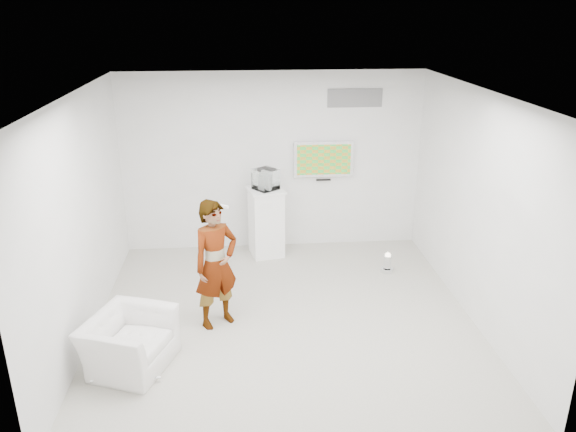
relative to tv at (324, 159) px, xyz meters
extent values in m
cube|color=#A2A095|center=(-0.85, -2.45, -1.55)|extent=(5.00, 5.00, 0.01)
cube|color=#2F2F32|center=(-0.85, -2.45, 1.45)|extent=(5.00, 5.00, 0.01)
cube|color=silver|center=(-0.85, 0.05, -0.05)|extent=(5.00, 0.01, 3.00)
cube|color=silver|center=(-0.85, -4.95, -0.05)|extent=(5.00, 0.01, 3.00)
cube|color=silver|center=(-3.35, -2.45, -0.05)|extent=(0.01, 5.00, 3.00)
cube|color=silver|center=(1.65, -2.45, -0.05)|extent=(0.01, 5.00, 3.00)
cube|color=silver|center=(0.00, 0.00, 0.00)|extent=(1.00, 0.08, 0.60)
cube|color=slate|center=(0.50, 0.04, 1.00)|extent=(0.90, 0.02, 0.30)
imported|color=white|center=(-1.74, -2.49, -0.69)|extent=(0.75, 0.69, 1.72)
imported|color=white|center=(-2.73, -3.35, -1.23)|extent=(1.14, 1.21, 0.63)
cube|color=white|center=(-0.99, -0.33, -0.97)|extent=(0.67, 0.67, 1.16)
cylinder|color=silver|center=(0.88, -1.18, -1.39)|extent=(0.21, 0.21, 0.31)
cube|color=white|center=(-0.99, -0.33, -0.23)|extent=(0.47, 0.47, 0.33)
cube|color=white|center=(-0.99, -0.33, -0.28)|extent=(0.14, 0.17, 0.23)
cube|color=white|center=(-1.61, -2.22, 0.00)|extent=(0.12, 0.10, 0.03)
camera|label=1|loc=(-1.37, -9.03, 2.41)|focal=35.00mm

